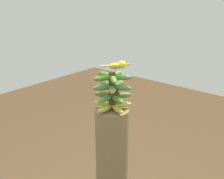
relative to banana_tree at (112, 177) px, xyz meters
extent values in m
cylinder|color=olive|center=(0.00, 0.00, 0.00)|extent=(0.25, 0.25, 1.18)
cylinder|color=#4C2D1E|center=(0.00, 0.00, 0.73)|extent=(0.05, 0.05, 0.28)
ellipsoid|color=gold|center=(-0.05, -0.06, 0.62)|extent=(0.12, 0.14, 0.04)
ellipsoid|color=#ABA73B|center=(0.04, -0.06, 0.62)|extent=(0.11, 0.14, 0.04)
ellipsoid|color=gold|center=(0.07, 0.02, 0.62)|extent=(0.15, 0.08, 0.04)
ellipsoid|color=#AAAC31|center=(0.00, 0.07, 0.62)|extent=(0.05, 0.14, 0.04)
ellipsoid|color=#A8AA2F|center=(-0.07, 0.03, 0.62)|extent=(0.15, 0.09, 0.04)
ellipsoid|color=#447B2D|center=(-0.07, 0.02, 0.69)|extent=(0.15, 0.09, 0.04)
ellipsoid|color=#486F2F|center=(-0.04, -0.06, 0.69)|extent=(0.12, 0.14, 0.04)
ellipsoid|color=#4E6B25|center=(0.04, -0.06, 0.69)|extent=(0.11, 0.14, 0.04)
ellipsoid|color=#4A6E26|center=(0.07, 0.02, 0.69)|extent=(0.15, 0.08, 0.04)
ellipsoid|color=#437634|center=(0.00, 0.07, 0.69)|extent=(0.05, 0.14, 0.04)
ellipsoid|color=#4D7028|center=(0.00, -0.07, 0.76)|extent=(0.05, 0.14, 0.04)
ellipsoid|color=#4E7328|center=(0.07, -0.02, 0.76)|extent=(0.15, 0.07, 0.04)
ellipsoid|color=#4C7330|center=(0.04, 0.06, 0.76)|extent=(0.11, 0.14, 0.04)
ellipsoid|color=#506B37|center=(-0.04, 0.05, 0.76)|extent=(0.12, 0.14, 0.04)
ellipsoid|color=#4D7531|center=(-0.06, -0.03, 0.76)|extent=(0.15, 0.09, 0.04)
ellipsoid|color=#4D7A36|center=(-0.06, -0.03, 0.84)|extent=(0.14, 0.11, 0.04)
ellipsoid|color=#3E7B29|center=(0.01, -0.07, 0.84)|extent=(0.07, 0.15, 0.04)
ellipsoid|color=#426B25|center=(0.07, -0.01, 0.84)|extent=(0.15, 0.06, 0.04)
ellipsoid|color=#437623|center=(0.03, 0.06, 0.84)|extent=(0.09, 0.15, 0.04)
ellipsoid|color=#4B7624|center=(-0.05, 0.04, 0.84)|extent=(0.13, 0.13, 0.04)
cone|color=#4C2D1E|center=(-0.04, -0.01, 0.74)|extent=(0.04, 0.04, 0.06)
cone|color=#4C2D1E|center=(-0.04, 0.01, 0.69)|extent=(0.04, 0.04, 0.06)
cylinder|color=#C68933|center=(-0.03, 0.00, 0.88)|extent=(0.01, 0.01, 0.02)
cylinder|color=#C68933|center=(-0.01, -0.02, 0.88)|extent=(0.01, 0.00, 0.02)
ellipsoid|color=yellow|center=(-0.02, -0.01, 0.91)|extent=(0.10, 0.10, 0.04)
ellipsoid|color=olive|center=(-0.03, 0.00, 0.91)|extent=(0.06, 0.06, 0.03)
ellipsoid|color=olive|center=(0.00, -0.03, 0.91)|extent=(0.06, 0.06, 0.03)
cube|color=olive|center=(0.03, 0.04, 0.91)|extent=(0.06, 0.06, 0.01)
sphere|color=yellow|center=(-0.05, -0.04, 0.92)|extent=(0.05, 0.05, 0.05)
sphere|color=black|center=(-0.04, -0.06, 0.93)|extent=(0.01, 0.01, 0.01)
cone|color=orange|center=(-0.08, -0.07, 0.92)|extent=(0.03, 0.03, 0.02)
camera|label=1|loc=(-1.12, 1.34, 1.36)|focal=42.52mm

